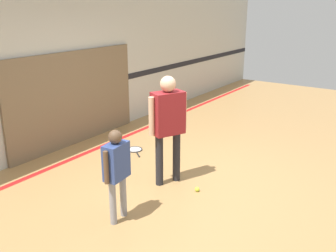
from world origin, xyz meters
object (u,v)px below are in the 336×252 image
at_px(tennis_ball_near_instructor, 197,189).
at_px(tennis_ball_by_spare_racket, 117,148).
at_px(person_student_left, 117,166).
at_px(person_instructor, 168,119).
at_px(racket_spare_on_floor, 135,150).

bearing_deg(tennis_ball_near_instructor, tennis_ball_by_spare_racket, 74.85).
bearing_deg(person_student_left, tennis_ball_near_instructor, -25.92).
height_order(person_student_left, tennis_ball_near_instructor, person_student_left).
xyz_separation_m(tennis_ball_near_instructor, tennis_ball_by_spare_racket, (0.54, 2.01, 0.00)).
bearing_deg(person_instructor, person_student_left, -151.38).
bearing_deg(person_instructor, tennis_ball_by_spare_racket, 94.73).
distance_m(person_student_left, tennis_ball_by_spare_racket, 2.44).
bearing_deg(racket_spare_on_floor, person_instructor, 7.30).
distance_m(racket_spare_on_floor, tennis_ball_by_spare_racket, 0.33).
bearing_deg(tennis_ball_by_spare_racket, person_student_left, -137.19).
bearing_deg(tennis_ball_by_spare_racket, tennis_ball_near_instructor, -105.15).
bearing_deg(tennis_ball_by_spare_racket, racket_spare_on_floor, -63.26).
distance_m(person_student_left, racket_spare_on_floor, 2.38).
height_order(person_instructor, tennis_ball_by_spare_racket, person_instructor).
height_order(person_instructor, racket_spare_on_floor, person_instructor).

